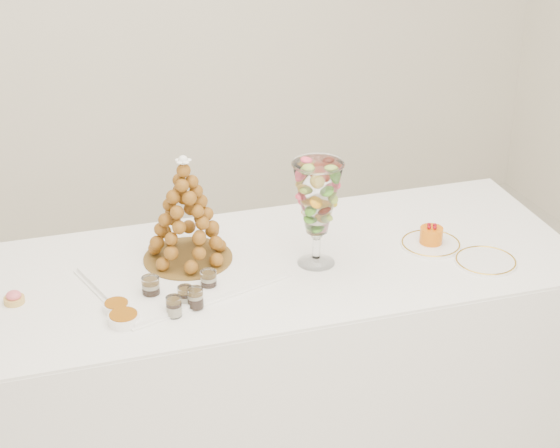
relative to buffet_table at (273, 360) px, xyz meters
name	(u,v)px	position (x,y,z in m)	size (l,w,h in m)	color
buffet_table	(273,360)	(0.00, 0.00, 0.00)	(2.18, 0.97, 0.81)	white
lace_tray	(182,272)	(-0.31, 0.03, 0.42)	(0.57, 0.43, 0.02)	white
macaron_vase	(317,199)	(0.14, -0.05, 0.65)	(0.17, 0.17, 0.37)	white
cake_plate	(431,244)	(0.57, -0.07, 0.41)	(0.21, 0.21, 0.01)	white
spare_plate	(486,261)	(0.69, -0.25, 0.41)	(0.21, 0.21, 0.01)	white
pink_tart	(14,298)	(-0.86, 0.03, 0.42)	(0.07, 0.07, 0.04)	tan
verrine_a	(151,288)	(-0.44, -0.09, 0.44)	(0.06, 0.06, 0.08)	white
verrine_b	(185,296)	(-0.35, -0.17, 0.44)	(0.05, 0.05, 0.07)	white
verrine_c	(209,281)	(-0.26, -0.10, 0.44)	(0.05, 0.05, 0.07)	white
verrine_d	(174,306)	(-0.40, -0.21, 0.44)	(0.05, 0.05, 0.07)	white
verrine_e	(195,298)	(-0.32, -0.19, 0.44)	(0.05, 0.05, 0.07)	white
ramekin_back	(117,307)	(-0.56, -0.12, 0.42)	(0.08, 0.08, 0.03)	white
ramekin_front	(124,319)	(-0.56, -0.20, 0.42)	(0.10, 0.10, 0.03)	white
croquembouche	(186,210)	(-0.27, 0.09, 0.61)	(0.31, 0.31, 0.38)	brown
mousse_cake	(431,235)	(0.58, -0.07, 0.45)	(0.08, 0.08, 0.07)	orange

